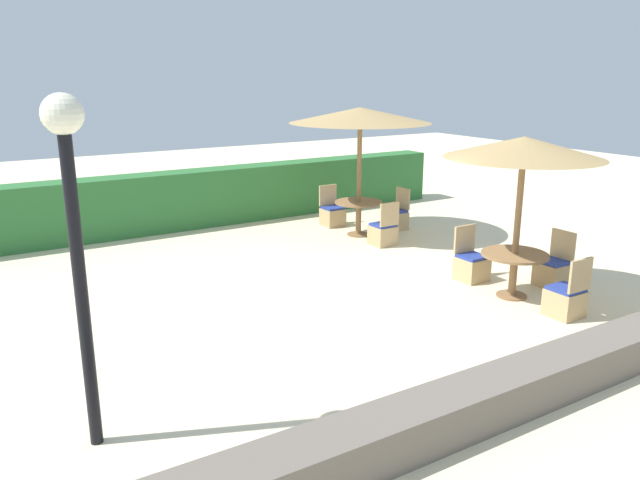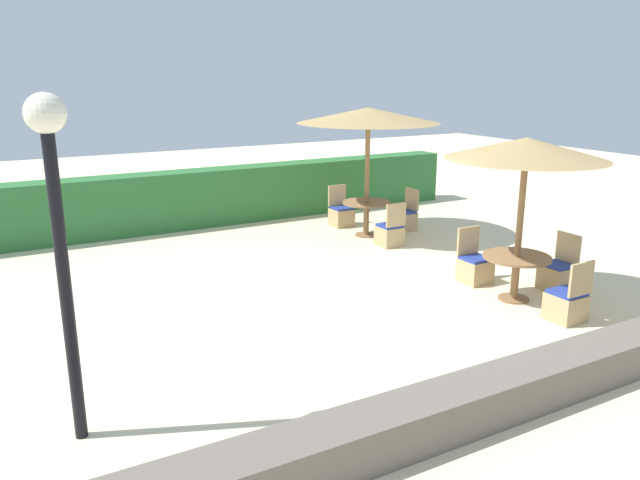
% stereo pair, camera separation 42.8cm
% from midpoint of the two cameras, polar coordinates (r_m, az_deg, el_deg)
% --- Properties ---
extents(ground_plane, '(40.00, 40.00, 0.00)m').
position_cam_midpoint_polar(ground_plane, '(9.65, 3.03, -5.99)').
color(ground_plane, beige).
extents(hedge_row, '(13.00, 0.70, 1.30)m').
position_cam_midpoint_polar(hedge_row, '(14.68, -9.48, 3.87)').
color(hedge_row, '#2D6B33').
rests_on(hedge_row, ground_plane).
extents(stone_border, '(10.00, 0.56, 0.46)m').
position_cam_midpoint_polar(stone_border, '(7.12, 18.64, -12.91)').
color(stone_border, '#6B6056').
rests_on(stone_border, ground_plane).
extents(lamp_post, '(0.36, 0.36, 3.32)m').
position_cam_midpoint_polar(lamp_post, '(5.95, -21.15, 3.14)').
color(lamp_post, black).
rests_on(lamp_post, ground_plane).
extents(parasol_back_right, '(3.00, 3.00, 2.75)m').
position_cam_midpoint_polar(parasol_back_right, '(13.27, 5.38, 11.24)').
color(parasol_back_right, olive).
rests_on(parasol_back_right, ground_plane).
extents(round_table_back_right, '(1.03, 1.03, 0.75)m').
position_cam_midpoint_polar(round_table_back_right, '(13.56, 5.17, 2.80)').
color(round_table_back_right, olive).
rests_on(round_table_back_right, ground_plane).
extents(patio_chair_back_right_north, '(0.46, 0.46, 0.93)m').
position_cam_midpoint_polar(patio_chair_back_right_north, '(14.46, 2.79, 2.32)').
color(patio_chair_back_right_north, tan).
rests_on(patio_chair_back_right_north, ground_plane).
extents(patio_chair_back_right_south, '(0.46, 0.46, 0.93)m').
position_cam_midpoint_polar(patio_chair_back_right_south, '(12.89, 7.36, 0.60)').
color(patio_chair_back_right_south, tan).
rests_on(patio_chair_back_right_south, ground_plane).
extents(patio_chair_back_right_east, '(0.46, 0.46, 0.93)m').
position_cam_midpoint_polar(patio_chair_back_right_east, '(14.22, 8.58, 1.95)').
color(patio_chair_back_right_east, tan).
rests_on(patio_chair_back_right_east, ground_plane).
extents(parasol_front_right, '(2.39, 2.39, 2.54)m').
position_cam_midpoint_polar(parasol_front_right, '(9.87, 19.55, 7.82)').
color(parasol_front_right, olive).
rests_on(parasol_front_right, ground_plane).
extents(round_table_front_right, '(1.04, 1.04, 0.72)m').
position_cam_midpoint_polar(round_table_front_right, '(10.23, 18.66, -2.23)').
color(round_table_front_right, olive).
rests_on(round_table_front_right, ground_plane).
extents(patio_chair_front_right_south, '(0.46, 0.46, 0.93)m').
position_cam_midpoint_polar(patio_chair_front_right_south, '(9.74, 22.83, -5.39)').
color(patio_chair_front_right_south, tan).
rests_on(patio_chair_front_right_south, ground_plane).
extents(patio_chair_front_right_east, '(0.46, 0.46, 0.93)m').
position_cam_midpoint_polar(patio_chair_front_right_east, '(11.03, 21.95, -2.93)').
color(patio_chair_front_right_east, tan).
rests_on(patio_chair_front_right_east, ground_plane).
extents(patio_chair_front_right_north, '(0.46, 0.46, 0.93)m').
position_cam_midpoint_polar(patio_chair_front_right_north, '(10.96, 15.03, -2.44)').
color(patio_chair_front_right_north, tan).
rests_on(patio_chair_front_right_north, ground_plane).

